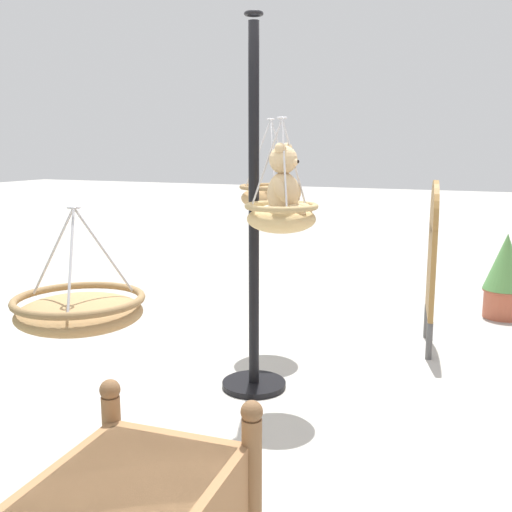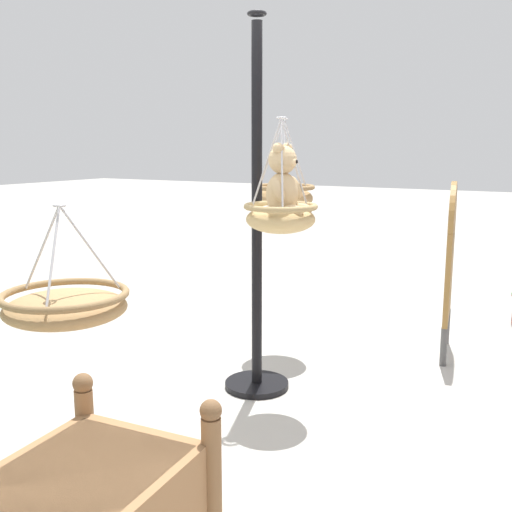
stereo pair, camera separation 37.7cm
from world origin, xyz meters
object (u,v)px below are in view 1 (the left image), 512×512
object	(u,v)px
hanging_basket_right_low	(79,310)
teddy_bear	(285,185)
display_sign_board	(432,250)
hanging_basket_left_high	(270,196)
hanging_basket_with_teddy	(281,216)
potted_plant_flowering_red	(505,275)
display_pole_central	(254,279)

from	to	relation	value
hanging_basket_right_low	teddy_bear	bearing A→B (deg)	155.59
display_sign_board	hanging_basket_left_high	bearing A→B (deg)	-66.18
teddy_bear	hanging_basket_left_high	world-z (taller)	hanging_basket_left_high
hanging_basket_right_low	hanging_basket_with_teddy	bearing A→B (deg)	156.43
hanging_basket_with_teddy	teddy_bear	xyz separation A→B (m)	(0.00, 0.02, 0.19)
teddy_bear	display_sign_board	xyz separation A→B (m)	(-1.47, 0.72, -0.59)
potted_plant_flowering_red	display_sign_board	bearing A→B (deg)	-24.73
display_sign_board	display_pole_central	bearing A→B (deg)	-36.84
potted_plant_flowering_red	display_sign_board	xyz separation A→B (m)	(1.20, -0.55, 0.40)
display_pole_central	hanging_basket_with_teddy	xyz separation A→B (m)	(0.15, 0.25, 0.45)
teddy_bear	hanging_basket_left_high	distance (m)	1.07
hanging_basket_right_low	display_sign_board	bearing A→B (deg)	154.71
hanging_basket_right_low	potted_plant_flowering_red	world-z (taller)	hanging_basket_right_low
teddy_bear	hanging_basket_with_teddy	bearing A→B (deg)	-90.00
display_pole_central	potted_plant_flowering_red	distance (m)	2.97
hanging_basket_with_teddy	potted_plant_flowering_red	bearing A→B (deg)	154.17
display_sign_board	teddy_bear	bearing A→B (deg)	-26.03
hanging_basket_with_teddy	display_sign_board	xyz separation A→B (m)	(-1.47, 0.74, -0.40)
hanging_basket_with_teddy	hanging_basket_right_low	world-z (taller)	hanging_basket_with_teddy
teddy_bear	display_sign_board	world-z (taller)	teddy_bear
teddy_bear	hanging_basket_right_low	world-z (taller)	teddy_bear
hanging_basket_with_teddy	display_sign_board	world-z (taller)	hanging_basket_with_teddy
hanging_basket_left_high	display_sign_board	size ratio (longest dim) A/B	0.51
hanging_basket_left_high	display_pole_central	bearing A→B (deg)	14.24
potted_plant_flowering_red	hanging_basket_with_teddy	bearing A→B (deg)	-25.83
teddy_bear	hanging_basket_left_high	bearing A→B (deg)	-153.39
teddy_bear	display_sign_board	distance (m)	1.74
potted_plant_flowering_red	display_sign_board	world-z (taller)	display_sign_board
display_pole_central	potted_plant_flowering_red	xyz separation A→B (m)	(-2.52, 1.54, -0.35)
hanging_basket_right_low	display_sign_board	distance (m)	3.01
hanging_basket_left_high	display_sign_board	world-z (taller)	hanging_basket_left_high
hanging_basket_with_teddy	hanging_basket_right_low	size ratio (longest dim) A/B	1.13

